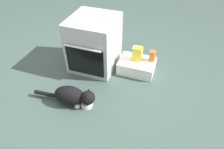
{
  "coord_description": "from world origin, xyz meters",
  "views": [
    {
      "loc": [
        0.92,
        -1.63,
        1.69
      ],
      "look_at": [
        0.36,
        -0.03,
        0.25
      ],
      "focal_mm": 32.0,
      "sensor_mm": 36.0,
      "label": 1
    }
  ],
  "objects_px": {
    "snack_bag": "(137,54)",
    "pantry_cabinet": "(137,66)",
    "oven": "(94,43)",
    "sauce_jar": "(152,56)",
    "food_bowl": "(87,104)",
    "cat": "(73,96)"
  },
  "relations": [
    {
      "from": "pantry_cabinet",
      "to": "food_bowl",
      "type": "relative_size",
      "value": 3.5
    },
    {
      "from": "snack_bag",
      "to": "pantry_cabinet",
      "type": "bearing_deg",
      "value": -62.78
    },
    {
      "from": "cat",
      "to": "sauce_jar",
      "type": "height_order",
      "value": "sauce_jar"
    },
    {
      "from": "food_bowl",
      "to": "snack_bag",
      "type": "xyz_separation_m",
      "value": [
        0.35,
        0.81,
        0.22
      ]
    },
    {
      "from": "cat",
      "to": "snack_bag",
      "type": "height_order",
      "value": "snack_bag"
    },
    {
      "from": "oven",
      "to": "food_bowl",
      "type": "bearing_deg",
      "value": -74.46
    },
    {
      "from": "oven",
      "to": "cat",
      "type": "xyz_separation_m",
      "value": [
        0.05,
        -0.74,
        -0.22
      ]
    },
    {
      "from": "food_bowl",
      "to": "cat",
      "type": "xyz_separation_m",
      "value": [
        -0.15,
        -0.01,
        0.09
      ]
    },
    {
      "from": "oven",
      "to": "cat",
      "type": "relative_size",
      "value": 0.94
    },
    {
      "from": "cat",
      "to": "oven",
      "type": "bearing_deg",
      "value": 88.46
    },
    {
      "from": "oven",
      "to": "pantry_cabinet",
      "type": "bearing_deg",
      "value": 4.74
    },
    {
      "from": "pantry_cabinet",
      "to": "cat",
      "type": "xyz_separation_m",
      "value": [
        -0.52,
        -0.79,
        0.04
      ]
    },
    {
      "from": "pantry_cabinet",
      "to": "cat",
      "type": "bearing_deg",
      "value": -123.28
    },
    {
      "from": "food_bowl",
      "to": "pantry_cabinet",
      "type": "bearing_deg",
      "value": 64.68
    },
    {
      "from": "oven",
      "to": "food_bowl",
      "type": "xyz_separation_m",
      "value": [
        0.2,
        -0.73,
        -0.3
      ]
    },
    {
      "from": "snack_bag",
      "to": "oven",
      "type": "bearing_deg",
      "value": -171.84
    },
    {
      "from": "pantry_cabinet",
      "to": "cat",
      "type": "height_order",
      "value": "cat"
    },
    {
      "from": "food_bowl",
      "to": "snack_bag",
      "type": "relative_size",
      "value": 0.73
    },
    {
      "from": "oven",
      "to": "sauce_jar",
      "type": "bearing_deg",
      "value": 9.1
    },
    {
      "from": "oven",
      "to": "snack_bag",
      "type": "xyz_separation_m",
      "value": [
        0.55,
        0.08,
        -0.09
      ]
    },
    {
      "from": "snack_bag",
      "to": "food_bowl",
      "type": "bearing_deg",
      "value": -113.46
    },
    {
      "from": "oven",
      "to": "pantry_cabinet",
      "type": "relative_size",
      "value": 1.48
    }
  ]
}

